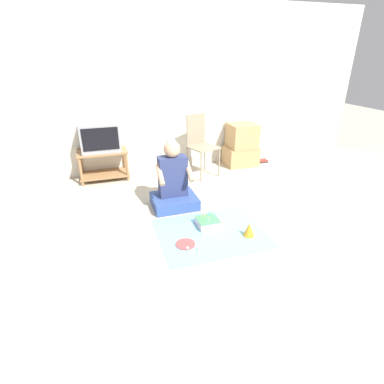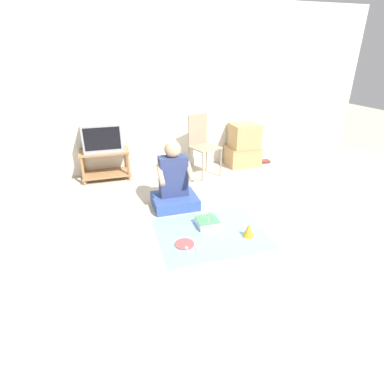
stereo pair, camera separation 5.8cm
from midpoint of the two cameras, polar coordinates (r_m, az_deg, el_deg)
The scene contains 14 objects.
ground_plane at distance 3.60m, azimuth 8.75°, elevation -5.57°, with size 16.00×16.00×0.00m, color #BCB29E.
wall_back at distance 5.05m, azimuth -0.52°, elevation 18.92°, with size 6.40×0.06×2.55m.
tv_stand at distance 4.84m, azimuth -15.85°, elevation 5.55°, with size 0.74×0.41×0.46m.
tv at distance 4.73m, azimuth -16.42°, elevation 10.11°, with size 0.57×0.40×0.42m.
folding_chair at distance 4.78m, azimuth 2.19°, elevation 9.65°, with size 0.51×0.51×0.96m.
cardboard_box_stack at distance 5.32m, azimuth 10.09°, elevation 8.65°, with size 0.55×0.43×0.72m.
book_pile at distance 5.63m, azimuth 13.98°, elevation 5.70°, with size 0.16×0.15×0.04m.
person_seated at distance 3.81m, azimuth -3.02°, elevation 1.49°, with size 0.56×0.48×0.93m.
party_cloth at distance 3.35m, azimuth 4.05°, elevation -7.81°, with size 1.18×0.96×0.01m.
birthday_cake at distance 3.45m, azimuth 3.46°, elevation -5.80°, with size 0.24×0.24×0.16m.
party_hat_blue at distance 3.31m, azimuth 11.20°, elevation -7.08°, with size 0.12×0.12×0.16m.
paper_plate at distance 3.15m, azimuth -0.90°, elevation -9.86°, with size 0.21×0.21×0.01m.
plastic_spoon_near at distance 3.08m, azimuth -0.46°, elevation -10.77°, with size 0.04×0.14×0.01m.
plastic_spoon_far at distance 3.08m, azimuth 1.60°, elevation -10.78°, with size 0.06×0.14×0.01m.
Camera 2 is at (-1.37, -2.78, 1.82)m, focal length 28.00 mm.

